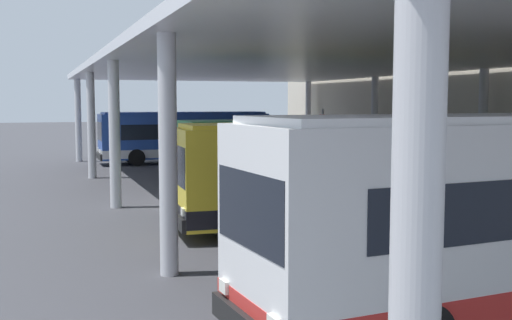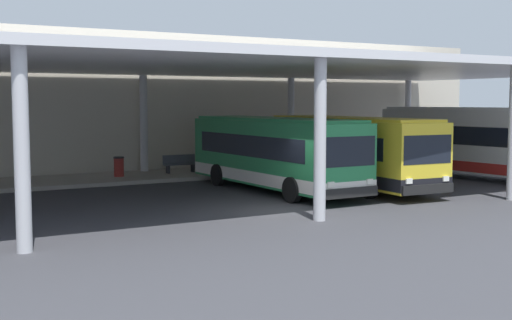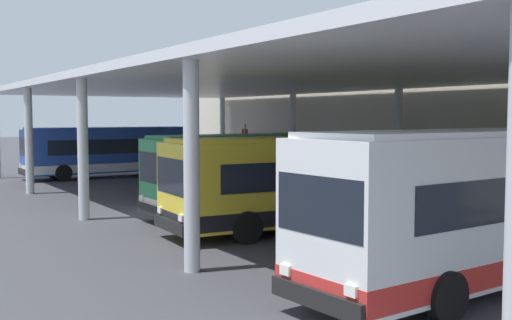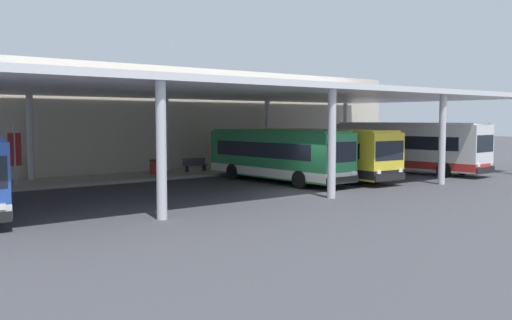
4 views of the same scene
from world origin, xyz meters
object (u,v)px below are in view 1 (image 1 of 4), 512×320
object	(u,v)px
bus_nearest_bay	(185,136)
banner_sign	(322,132)
bench_waiting	(469,177)
bus_second_bay	(320,162)
trash_bin	(419,169)
bus_middle_bay	(350,173)

from	to	relation	value
bus_nearest_bay	banner_sign	size ratio (longest dim) A/B	3.29
bus_nearest_bay	bench_waiting	bearing A→B (deg)	25.47
bus_nearest_bay	bus_second_bay	xyz separation A→B (m)	(18.16, 0.67, 0.00)
bus_second_bay	trash_bin	distance (m)	8.59
bus_nearest_bay	banner_sign	world-z (taller)	banner_sign
bus_second_bay	bench_waiting	size ratio (longest dim) A/B	5.87
bus_nearest_bay	banner_sign	xyz separation A→B (m)	(4.80, 7.22, 0.32)
bench_waiting	trash_bin	xyz separation A→B (m)	(-3.33, -0.17, 0.01)
bus_middle_bay	bench_waiting	size ratio (longest dim) A/B	5.92
bus_middle_bay	bench_waiting	bearing A→B (deg)	119.96
trash_bin	banner_sign	xyz separation A→B (m)	(-8.86, -0.70, 1.30)
banner_sign	bus_second_bay	bearing A→B (deg)	-26.11
bench_waiting	bus_middle_bay	bearing A→B (deg)	-60.04
bus_nearest_bay	banner_sign	distance (m)	8.67
bus_nearest_bay	bench_waiting	size ratio (longest dim) A/B	5.86
bus_middle_bay	trash_bin	size ratio (longest dim) A/B	10.87
trash_bin	banner_sign	bearing A→B (deg)	-175.46
bus_second_bay	bus_nearest_bay	bearing A→B (deg)	-177.89
bus_middle_bay	trash_bin	distance (m)	11.32
bench_waiting	trash_bin	world-z (taller)	trash_bin
banner_sign	trash_bin	bearing A→B (deg)	4.54
bus_second_bay	trash_bin	bearing A→B (deg)	121.82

